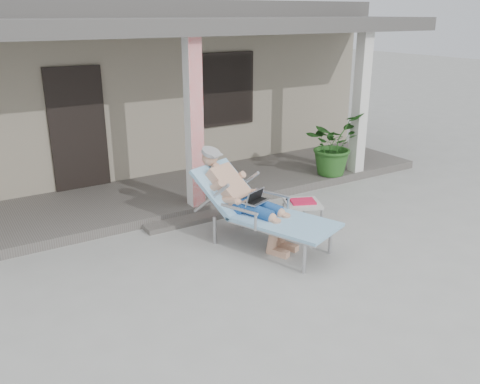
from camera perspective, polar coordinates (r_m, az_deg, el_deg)
ground at (r=6.63m, az=3.76°, el=-8.22°), size 60.00×60.00×0.00m
house at (r=11.84m, az=-15.04°, el=12.01°), size 10.40×5.40×3.30m
porch_deck at (r=9.00m, az=-7.39°, el=-0.17°), size 10.00×2.00×0.15m
porch_overhang at (r=8.43m, az=-8.05°, el=17.35°), size 10.00×2.30×2.85m
porch_step at (r=8.04m, az=-3.91°, el=-2.77°), size 2.00×0.30×0.07m
lounger at (r=6.92m, az=1.43°, el=0.67°), size 1.47×2.18×1.37m
side_table at (r=7.60m, az=7.05°, el=-1.44°), size 0.66×0.66×0.45m
potted_palm at (r=9.78m, az=10.33°, el=5.31°), size 1.29×1.20×1.17m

